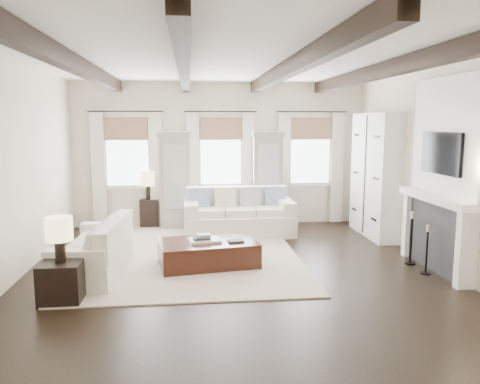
{
  "coord_description": "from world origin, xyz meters",
  "views": [
    {
      "loc": [
        -0.69,
        -6.76,
        2.31
      ],
      "look_at": [
        0.14,
        0.99,
        1.15
      ],
      "focal_mm": 35.0,
      "sensor_mm": 36.0,
      "label": 1
    }
  ],
  "objects": [
    {
      "name": "ground",
      "position": [
        0.0,
        0.0,
        0.0
      ],
      "size": [
        7.5,
        7.5,
        0.0
      ],
      "primitive_type": "plane",
      "color": "black",
      "rests_on": "ground"
    },
    {
      "name": "room_shell",
      "position": [
        0.75,
        0.9,
        1.89
      ],
      "size": [
        6.54,
        7.54,
        3.22
      ],
      "color": "beige",
      "rests_on": "ground"
    },
    {
      "name": "area_rug",
      "position": [
        -0.73,
        1.38,
        0.01
      ],
      "size": [
        3.73,
        4.76,
        0.02
      ],
      "primitive_type": "cube",
      "color": "beige",
      "rests_on": "ground"
    },
    {
      "name": "sofa_back",
      "position": [
        0.3,
        2.74,
        0.38
      ],
      "size": [
        2.26,
        1.05,
        0.96
      ],
      "color": "white",
      "rests_on": "ground"
    },
    {
      "name": "sofa_left",
      "position": [
        -2.13,
        0.42,
        0.34
      ],
      "size": [
        1.0,
        2.0,
        0.83
      ],
      "color": "white",
      "rests_on": "ground"
    },
    {
      "name": "ottoman",
      "position": [
        -0.42,
        0.63,
        0.2
      ],
      "size": [
        1.67,
        1.19,
        0.41
      ],
      "primitive_type": "cube",
      "rotation": [
        0.0,
        0.0,
        0.16
      ],
      "color": "black",
      "rests_on": "ground"
    },
    {
      "name": "tray",
      "position": [
        -0.48,
        0.63,
        0.43
      ],
      "size": [
        0.55,
        0.45,
        0.04
      ],
      "primitive_type": "cube",
      "rotation": [
        0.0,
        0.0,
        0.16
      ],
      "color": "white",
      "rests_on": "ottoman"
    },
    {
      "name": "book_lower",
      "position": [
        -0.52,
        0.6,
        0.47
      ],
      "size": [
        0.29,
        0.24,
        0.04
      ],
      "primitive_type": "cube",
      "rotation": [
        0.0,
        0.0,
        0.16
      ],
      "color": "#262628",
      "rests_on": "tray"
    },
    {
      "name": "book_upper",
      "position": [
        -0.49,
        0.67,
        0.5
      ],
      "size": [
        0.24,
        0.2,
        0.03
      ],
      "primitive_type": "cube",
      "rotation": [
        0.0,
        0.0,
        0.16
      ],
      "color": "beige",
      "rests_on": "book_lower"
    },
    {
      "name": "book_loose",
      "position": [
        0.02,
        0.53,
        0.42
      ],
      "size": [
        0.26,
        0.22,
        0.03
      ],
      "primitive_type": "cube",
      "rotation": [
        0.0,
        0.0,
        0.16
      ],
      "color": "#262628",
      "rests_on": "ottoman"
    },
    {
      "name": "side_table_front",
      "position": [
        -2.37,
        -0.71,
        0.26
      ],
      "size": [
        0.53,
        0.53,
        0.53
      ],
      "primitive_type": "cube",
      "color": "black",
      "rests_on": "ground"
    },
    {
      "name": "lamp_front",
      "position": [
        -2.37,
        -0.71,
        0.93
      ],
      "size": [
        0.35,
        0.35,
        0.59
      ],
      "color": "black",
      "rests_on": "side_table_front"
    },
    {
      "name": "side_table_back",
      "position": [
        -1.6,
        3.71,
        0.31
      ],
      "size": [
        0.41,
        0.41,
        0.62
      ],
      "primitive_type": "cube",
      "color": "black",
      "rests_on": "ground"
    },
    {
      "name": "lamp_back",
      "position": [
        -1.6,
        3.71,
        1.05
      ],
      "size": [
        0.37,
        0.37,
        0.64
      ],
      "color": "black",
      "rests_on": "side_table_back"
    },
    {
      "name": "candlestick_near",
      "position": [
        2.9,
        -0.16,
        0.32
      ],
      "size": [
        0.16,
        0.16,
        0.77
      ],
      "color": "black",
      "rests_on": "ground"
    },
    {
      "name": "candlestick_far",
      "position": [
        2.9,
        0.36,
        0.36
      ],
      "size": [
        0.18,
        0.18,
        0.87
      ],
      "color": "black",
      "rests_on": "ground"
    }
  ]
}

